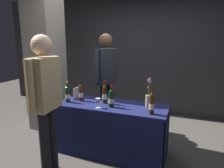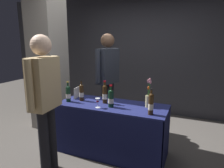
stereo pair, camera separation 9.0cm
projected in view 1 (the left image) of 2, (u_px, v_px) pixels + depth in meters
ground_plane at (112, 152)px, 3.03m from camera, size 12.00×12.00×0.00m
back_partition at (144, 54)px, 4.60m from camera, size 7.52×0.12×2.72m
concrete_pillar at (44, 36)px, 3.62m from camera, size 0.54×0.54×3.47m
tasting_table at (112, 120)px, 2.92m from camera, size 1.57×0.62×0.75m
featured_wine_bottle at (68, 94)px, 2.96m from camera, size 0.07×0.07×0.31m
display_bottle_0 at (152, 103)px, 2.46m from camera, size 0.07×0.07×0.33m
display_bottle_1 at (111, 98)px, 2.74m from camera, size 0.08×0.08×0.31m
display_bottle_2 at (81, 92)px, 3.02m from camera, size 0.07×0.07×0.32m
display_bottle_3 at (105, 94)px, 2.90m from camera, size 0.07×0.07×0.33m
wine_glass_near_vendor at (98, 101)px, 2.71m from camera, size 0.07×0.07×0.13m
flower_vase at (148, 98)px, 2.75m from camera, size 0.08×0.08×0.41m
brochure_stand at (76, 93)px, 3.16m from camera, size 0.03×0.18×0.17m
vendor_presenter at (106, 73)px, 3.65m from camera, size 0.31×0.61×1.78m
taster_foreground_right at (45, 94)px, 2.34m from camera, size 0.24×0.56×1.72m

